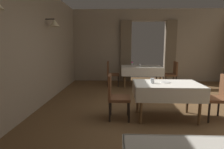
% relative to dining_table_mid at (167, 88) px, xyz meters
% --- Properties ---
extents(ground, '(10.08, 10.08, 0.00)m').
position_rel_dining_table_mid_xyz_m(ground, '(0.20, -0.02, -0.65)').
color(ground, brown).
extents(wall_left, '(0.49, 8.40, 3.00)m').
position_rel_dining_table_mid_xyz_m(wall_left, '(-3.00, -0.02, 0.86)').
color(wall_left, gray).
rests_on(wall_left, ground).
extents(wall_back, '(6.40, 0.27, 3.00)m').
position_rel_dining_table_mid_xyz_m(wall_back, '(0.20, 4.16, 0.87)').
color(wall_back, gray).
rests_on(wall_back, ground).
extents(dining_table_mid, '(1.36, 0.89, 0.75)m').
position_rel_dining_table_mid_xyz_m(dining_table_mid, '(0.00, 0.00, 0.00)').
color(dining_table_mid, brown).
rests_on(dining_table_mid, ground).
extents(dining_table_far, '(1.51, 0.90, 0.75)m').
position_rel_dining_table_mid_xyz_m(dining_table_far, '(-0.16, 3.12, -0.00)').
color(dining_table_far, brown).
rests_on(dining_table_far, ground).
extents(chair_mid_left, '(0.44, 0.44, 0.93)m').
position_rel_dining_table_mid_xyz_m(chair_mid_left, '(-1.06, -0.08, -0.13)').
color(chair_mid_left, black).
rests_on(chair_mid_left, ground).
extents(chair_mid_right, '(0.44, 0.44, 0.93)m').
position_rel_dining_table_mid_xyz_m(chair_mid_right, '(1.06, -0.03, -0.13)').
color(chair_mid_right, black).
rests_on(chair_mid_right, ground).
extents(chair_far_right, '(0.45, 0.44, 0.93)m').
position_rel_dining_table_mid_xyz_m(chair_far_right, '(0.98, 3.12, -0.13)').
color(chair_far_right, black).
rests_on(chair_far_right, ground).
extents(chair_far_left, '(0.44, 0.44, 0.93)m').
position_rel_dining_table_mid_xyz_m(chair_far_left, '(-1.30, 3.07, -0.13)').
color(chair_far_left, black).
rests_on(chair_far_left, ground).
extents(glass_mid_a, '(0.08, 0.08, 0.10)m').
position_rel_dining_table_mid_xyz_m(glass_mid_a, '(-0.30, -0.01, 0.15)').
color(glass_mid_a, silver).
rests_on(glass_mid_a, dining_table_mid).
extents(plate_mid_b, '(0.21, 0.21, 0.01)m').
position_rel_dining_table_mid_xyz_m(plate_mid_b, '(-0.01, 0.08, 0.11)').
color(plate_mid_b, white).
rests_on(plate_mid_b, dining_table_mid).
extents(flower_vase_far, '(0.07, 0.07, 0.17)m').
position_rel_dining_table_mid_xyz_m(flower_vase_far, '(-0.51, 3.25, 0.19)').
color(flower_vase_far, silver).
rests_on(flower_vase_far, dining_table_far).
extents(plate_far_b, '(0.19, 0.19, 0.01)m').
position_rel_dining_table_mid_xyz_m(plate_far_b, '(0.22, 3.06, 0.11)').
color(plate_far_b, white).
rests_on(plate_far_b, dining_table_far).
extents(glass_far_c, '(0.07, 0.07, 0.08)m').
position_rel_dining_table_mid_xyz_m(glass_far_c, '(-0.23, 3.09, 0.14)').
color(glass_far_c, silver).
rests_on(glass_far_c, dining_table_far).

